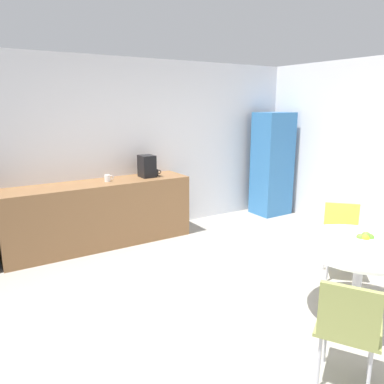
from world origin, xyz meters
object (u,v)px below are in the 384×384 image
fruit_bowl (364,240)px  locker_cabinet (272,164)px  mug_green (108,178)px  coffee_maker (147,166)px  chair_olive (348,323)px  chair_yellow (342,231)px  mug_white (156,172)px  round_table (360,258)px

fruit_bowl → locker_cabinet: bearing=59.6°
mug_green → coffee_maker: size_ratio=0.40×
fruit_bowl → chair_olive: bearing=-150.2°
coffee_maker → fruit_bowl: bearing=-78.3°
chair_yellow → chair_olive: 1.97m
fruit_bowl → mug_white: (-0.48, 3.11, 0.17)m
mug_white → mug_green: 0.76m
locker_cabinet → chair_yellow: 2.54m
chair_yellow → coffee_maker: 2.77m
locker_cabinet → chair_olive: (-2.63, -3.49, -0.38)m
locker_cabinet → mug_white: 2.24m
fruit_bowl → mug_green: bearing=112.0°
round_table → coffee_maker: (-0.62, 3.08, 0.45)m
chair_olive → mug_green: bearing=96.0°
locker_cabinet → chair_olive: bearing=-127.0°
chair_olive → mug_white: size_ratio=6.43×
fruit_bowl → coffee_maker: (-0.64, 3.09, 0.28)m
coffee_maker → chair_olive: bearing=-93.7°
chair_yellow → fruit_bowl: bearing=-133.8°
fruit_bowl → mug_white: size_ratio=1.87×
mug_white → chair_olive: bearing=-96.2°
mug_white → fruit_bowl: bearing=-81.2°
round_table → mug_white: bearing=98.5°
chair_yellow → chair_olive: bearing=-142.1°
fruit_bowl → mug_green: size_ratio=1.87×
locker_cabinet → fruit_bowl: locker_cabinet is taller
chair_olive → mug_white: 3.65m
round_table → locker_cabinet: bearing=59.2°
round_table → chair_olive: bearing=-149.1°
chair_olive → mug_green: 3.62m
round_table → mug_white: mug_white is taller
coffee_maker → locker_cabinet: bearing=-2.4°
chair_olive → coffee_maker: coffee_maker is taller
locker_cabinet → coffee_maker: (-2.39, 0.10, 0.16)m
mug_green → coffee_maker: (0.60, 0.01, 0.11)m
chair_olive → mug_white: (0.39, 3.61, 0.43)m
mug_white → mug_green: (-0.76, -0.03, 0.00)m
chair_yellow → fruit_bowl: (-0.68, -0.71, 0.26)m
round_table → coffee_maker: bearing=101.4°
round_table → mug_green: 3.32m
round_table → mug_green: bearing=111.8°
locker_cabinet → mug_green: size_ratio=13.97×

